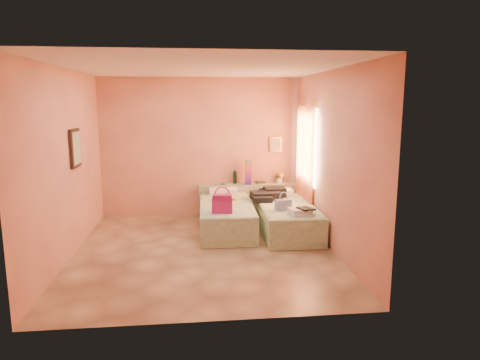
% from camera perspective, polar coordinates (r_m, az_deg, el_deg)
% --- Properties ---
extents(ground, '(4.50, 4.50, 0.00)m').
position_cam_1_polar(ground, '(6.86, -4.79, -9.31)').
color(ground, tan).
rests_on(ground, ground).
extents(room_walls, '(4.02, 4.51, 2.81)m').
position_cam_1_polar(room_walls, '(7.06, -3.45, 6.12)').
color(room_walls, '#E6A17A').
rests_on(room_walls, ground).
extents(headboard_ledge, '(2.05, 0.30, 0.65)m').
position_cam_1_polar(headboard_ledge, '(8.86, 1.16, -2.60)').
color(headboard_ledge, gray).
rests_on(headboard_ledge, ground).
extents(bed_left, '(0.94, 2.02, 0.50)m').
position_cam_1_polar(bed_left, '(7.81, -1.83, -4.93)').
color(bed_left, beige).
rests_on(bed_left, ground).
extents(bed_right, '(0.94, 2.02, 0.50)m').
position_cam_1_polar(bed_right, '(7.76, 6.21, -5.09)').
color(bed_right, beige).
rests_on(bed_right, ground).
extents(water_bottle, '(0.09, 0.09, 0.26)m').
position_cam_1_polar(water_bottle, '(8.81, -0.70, 0.35)').
color(water_bottle, '#153C23').
rests_on(water_bottle, headboard_ledge).
extents(rainbow_box, '(0.11, 0.11, 0.50)m').
position_cam_1_polar(rainbow_box, '(8.69, 1.11, 1.01)').
color(rainbow_box, '#B4166B').
rests_on(rainbow_box, headboard_ledge).
extents(small_dish, '(0.16, 0.16, 0.03)m').
position_cam_1_polar(small_dish, '(8.72, -2.18, -0.52)').
color(small_dish, '#457F59').
rests_on(small_dish, headboard_ledge).
extents(green_book, '(0.22, 0.18, 0.03)m').
position_cam_1_polar(green_book, '(8.90, 2.75, -0.31)').
color(green_book, '#27482E').
rests_on(green_book, headboard_ledge).
extents(flower_vase, '(0.25, 0.25, 0.27)m').
position_cam_1_polar(flower_vase, '(8.93, 5.30, 0.47)').
color(flower_vase, white).
rests_on(flower_vase, headboard_ledge).
extents(magenta_handbag, '(0.35, 0.22, 0.31)m').
position_cam_1_polar(magenta_handbag, '(7.08, -2.39, -3.13)').
color(magenta_handbag, '#B4166B').
rests_on(magenta_handbag, bed_left).
extents(khaki_garment, '(0.40, 0.36, 0.06)m').
position_cam_1_polar(khaki_garment, '(8.08, -1.46, -2.38)').
color(khaki_garment, tan).
rests_on(khaki_garment, bed_left).
extents(clothes_pile, '(0.62, 0.62, 0.18)m').
position_cam_1_polar(clothes_pile, '(8.11, 3.85, -1.90)').
color(clothes_pile, black).
rests_on(clothes_pile, bed_right).
extents(blue_handbag, '(0.30, 0.21, 0.18)m').
position_cam_1_polar(blue_handbag, '(7.30, 5.79, -3.30)').
color(blue_handbag, '#3F4E98').
rests_on(blue_handbag, bed_right).
extents(towel_stack, '(0.38, 0.34, 0.10)m').
position_cam_1_polar(towel_stack, '(7.03, 8.20, -4.22)').
color(towel_stack, silver).
rests_on(towel_stack, bed_right).
extents(sandal_pair, '(0.26, 0.29, 0.03)m').
position_cam_1_polar(sandal_pair, '(6.98, 8.79, -3.80)').
color(sandal_pair, black).
rests_on(sandal_pair, towel_stack).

